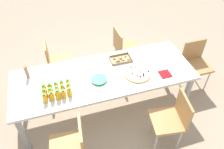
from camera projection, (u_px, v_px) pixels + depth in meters
The scene contains 27 objects.
ground_plane at pixel (105, 107), 3.58m from camera, with size 12.00×12.00×0.00m, color tan.
party_table at pixel (104, 77), 3.13m from camera, with size 2.53×0.91×0.72m.
chair_near_left at pixel (72, 144), 2.55m from camera, with size 0.44×0.44×0.83m.
chair_near_right at pixel (172, 117), 2.83m from camera, with size 0.45×0.45×0.83m.
chair_end at pixel (195, 61), 3.64m from camera, with size 0.40×0.40×0.83m.
chair_far_right at pixel (124, 47), 3.94m from camera, with size 0.41×0.41×0.83m.
chair_far_left at pixel (56, 59), 3.69m from camera, with size 0.41×0.41×0.83m.
juice_bottle_0 at pixel (45, 98), 2.69m from camera, with size 0.06×0.06×0.14m.
juice_bottle_1 at pixel (52, 96), 2.71m from camera, with size 0.05×0.05×0.14m.
juice_bottle_2 at pixel (58, 94), 2.72m from camera, with size 0.06×0.06×0.15m.
juice_bottle_3 at pixel (64, 94), 2.74m from camera, with size 0.06×0.06×0.13m.
juice_bottle_4 at pixel (70, 92), 2.76m from camera, with size 0.05×0.05×0.14m.
juice_bottle_5 at pixel (45, 93), 2.75m from camera, with size 0.06×0.06×0.14m.
juice_bottle_6 at pixel (51, 92), 2.76m from camera, with size 0.06×0.06×0.14m.
juice_bottle_7 at pixel (57, 90), 2.78m from camera, with size 0.06×0.06×0.14m.
juice_bottle_8 at pixel (63, 89), 2.79m from camera, with size 0.06×0.06×0.15m.
juice_bottle_9 at pixel (69, 88), 2.81m from camera, with size 0.06×0.06×0.14m.
juice_bottle_10 at pixel (44, 89), 2.80m from camera, with size 0.06×0.06×0.13m.
juice_bottle_11 at pixel (50, 88), 2.81m from camera, with size 0.06×0.06×0.14m.
juice_bottle_12 at pixel (56, 86), 2.84m from camera, with size 0.05×0.05×0.13m.
juice_bottle_13 at pixel (62, 85), 2.84m from camera, with size 0.05×0.05×0.15m.
juice_bottle_14 at pixel (68, 84), 2.86m from camera, with size 0.06×0.06×0.14m.
fruit_pizza at pixel (137, 73), 3.08m from camera, with size 0.37×0.37×0.05m.
snack_tray at pixel (121, 59), 3.31m from camera, with size 0.32×0.21×0.04m.
plate_stack at pixel (99, 80), 2.99m from camera, with size 0.22×0.22×0.03m.
napkin_stack at pixel (165, 74), 3.09m from camera, with size 0.15×0.15×0.01m, color red.
cardboard_tube at pixel (27, 72), 2.98m from camera, with size 0.04×0.04×0.19m, color #9E7A56.
Camera 1 is at (-0.56, -2.19, 2.83)m, focal length 35.75 mm.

